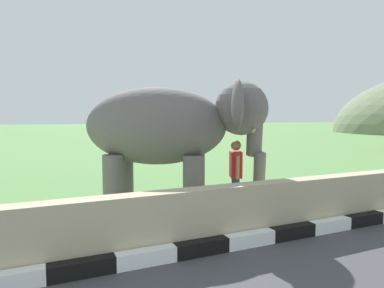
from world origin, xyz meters
The scene contains 4 objects.
striped_curb centered at (-0.35, 4.06, 0.12)m, with size 16.20×0.20×0.24m.
barrier_parapet centered at (2.00, 4.36, 0.50)m, with size 28.00×0.36×1.00m, color tan.
elephant centered at (2.31, 6.40, 1.92)m, with size 3.98×3.37×2.94m.
person_handler centered at (3.64, 5.90, 0.93)m, with size 0.38×0.63×1.66m.
Camera 1 is at (-0.37, -0.64, 2.17)m, focal length 32.01 mm.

